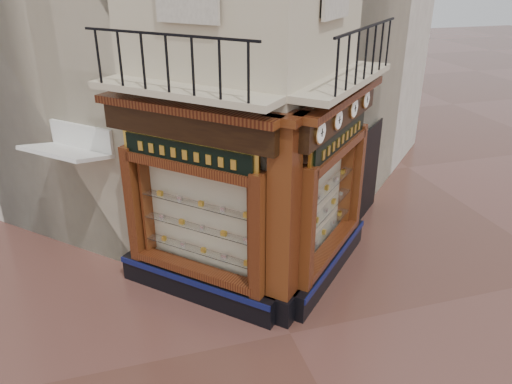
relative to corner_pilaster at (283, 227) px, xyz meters
name	(u,v)px	position (x,y,z in m)	size (l,w,h in m)	color
ground	(290,333)	(0.00, -0.50, -1.95)	(80.00, 80.00, 0.00)	#522F26
shopfront_left	(193,209)	(-1.41, 1.07, 0.03)	(2.86, 2.86, 3.98)	black
shopfront_right	(332,191)	(1.41, 1.07, 0.03)	(2.86, 2.86, 3.98)	black
corner_pilaster	(283,227)	(0.00, 0.00, 0.00)	(0.85, 0.85, 3.98)	black
balcony	(267,85)	(0.00, 0.99, 2.27)	(5.94, 2.97, 1.03)	#C2B297
clock_a	(320,132)	(0.59, -0.02, 1.67)	(0.33, 0.33, 0.41)	#B17F3B
clock_b	(338,120)	(1.18, 0.57, 1.67)	(0.31, 0.31, 0.39)	#B17F3B
clock_c	(354,108)	(1.80, 1.19, 1.67)	(0.32, 0.32, 0.40)	#B17F3B
clock_d	(366,99)	(2.35, 1.74, 1.67)	(0.31, 0.31, 0.39)	#B17F3B
awning	(85,266)	(-3.62, 2.91, -1.95)	(1.67, 1.00, 0.08)	white
signboard_left	(187,154)	(-1.46, 1.01, 1.15)	(2.07, 2.07, 0.55)	yellow
signboard_right	(340,139)	(1.46, 1.01, 1.15)	(2.07, 2.07, 0.55)	yellow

